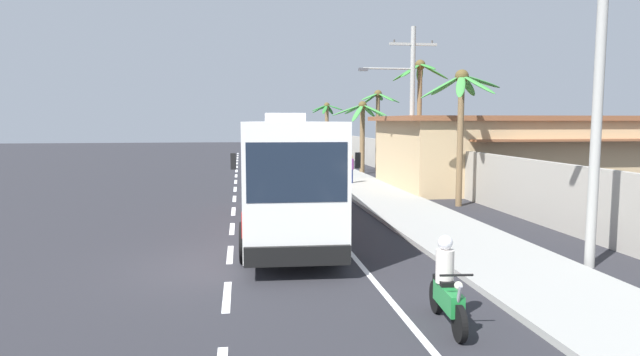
% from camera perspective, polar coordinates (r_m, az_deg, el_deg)
% --- Properties ---
extents(ground_plane, '(160.00, 160.00, 0.00)m').
position_cam_1_polar(ground_plane, '(13.71, -9.50, -9.15)').
color(ground_plane, '#28282D').
extents(sidewalk_kerb, '(3.20, 90.00, 0.14)m').
position_cam_1_polar(sidewalk_kerb, '(24.37, 7.20, -2.29)').
color(sidewalk_kerb, '#999993').
rests_on(sidewalk_kerb, ground).
extents(lane_markings, '(3.38, 71.00, 0.01)m').
position_cam_1_polar(lane_markings, '(27.96, -4.90, -1.34)').
color(lane_markings, white).
rests_on(lane_markings, ground).
extents(boundary_wall, '(0.24, 60.00, 2.20)m').
position_cam_1_polar(boundary_wall, '(29.21, 12.32, 1.02)').
color(boundary_wall, '#9E998E').
rests_on(boundary_wall, ground).
extents(coach_bus_foreground, '(3.18, 11.79, 3.83)m').
position_cam_1_polar(coach_bus_foreground, '(17.71, -3.58, 0.89)').
color(coach_bus_foreground, white).
rests_on(coach_bus_foreground, ground).
extents(motorcycle_beside_bus, '(0.56, 1.96, 1.66)m').
position_cam_1_polar(motorcycle_beside_bus, '(26.54, -0.80, -0.26)').
color(motorcycle_beside_bus, black).
rests_on(motorcycle_beside_bus, ground).
extents(motorcycle_trailing, '(0.56, 1.96, 1.57)m').
position_cam_1_polar(motorcycle_trailing, '(9.93, 13.14, -11.27)').
color(motorcycle_trailing, black).
rests_on(motorcycle_trailing, ground).
extents(pedestrian_near_kerb, '(0.36, 0.36, 1.57)m').
position_cam_1_polar(pedestrian_near_kerb, '(30.17, 3.22, 1.04)').
color(pedestrian_near_kerb, navy).
rests_on(pedestrian_near_kerb, sidewalk_kerb).
extents(utility_pole_nearest, '(3.56, 0.24, 9.99)m').
position_cam_1_polar(utility_pole_nearest, '(14.66, 27.11, 12.29)').
color(utility_pole_nearest, '#9E9E99').
rests_on(utility_pole_nearest, ground).
extents(utility_pole_mid, '(3.93, 0.24, 8.18)m').
position_cam_1_polar(utility_pole_mid, '(27.61, 9.41, 7.74)').
color(utility_pole_mid, '#9E9E99').
rests_on(utility_pole_mid, ground).
extents(palm_nearest, '(3.05, 3.27, 6.90)m').
position_cam_1_polar(palm_nearest, '(30.62, 10.39, 8.66)').
color(palm_nearest, brown).
rests_on(palm_nearest, ground).
extents(palm_second, '(4.00, 3.73, 4.89)m').
position_cam_1_polar(palm_second, '(36.79, 4.49, 5.87)').
color(palm_second, brown).
rests_on(palm_second, ground).
extents(palm_third, '(3.21, 3.05, 5.33)m').
position_cam_1_polar(palm_third, '(52.23, 0.71, 6.15)').
color(palm_third, brown).
rests_on(palm_third, ground).
extents(palm_fourth, '(3.60, 3.40, 5.67)m').
position_cam_1_polar(palm_fourth, '(23.39, 14.62, 7.57)').
color(palm_fourth, brown).
rests_on(palm_fourth, ground).
extents(palm_farthest, '(3.10, 3.09, 5.79)m').
position_cam_1_polar(palm_farthest, '(39.74, 6.11, 6.82)').
color(palm_farthest, brown).
rests_on(palm_farthest, ground).
extents(roadside_building, '(16.61, 8.96, 3.82)m').
position_cam_1_polar(roadside_building, '(31.78, 21.57, 2.62)').
color(roadside_building, tan).
rests_on(roadside_building, ground).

